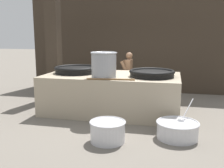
{
  "coord_description": "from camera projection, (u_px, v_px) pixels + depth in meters",
  "views": [
    {
      "loc": [
        1.62,
        -6.86,
        2.09
      ],
      "look_at": [
        0.0,
        0.0,
        0.78
      ],
      "focal_mm": 42.0,
      "sensor_mm": 36.0,
      "label": 1
    }
  ],
  "objects": [
    {
      "name": "ground_plane",
      "position": [
        112.0,
        111.0,
        7.31
      ],
      "size": [
        60.0,
        60.0,
        0.0
      ],
      "primitive_type": "plane",
      "color": "slate"
    },
    {
      "name": "back_wall",
      "position": [
        130.0,
        45.0,
        9.85
      ],
      "size": [
        7.81,
        0.24,
        3.5
      ],
      "primitive_type": "cube",
      "color": "#382D23",
      "rests_on": "ground_plane"
    },
    {
      "name": "support_pillar",
      "position": [
        54.0,
        46.0,
        8.62
      ],
      "size": [
        0.4,
        0.4,
        3.5
      ],
      "primitive_type": "cube",
      "color": "#382D23",
      "rests_on": "ground_plane"
    },
    {
      "name": "hearth_platform",
      "position": [
        112.0,
        93.0,
        7.22
      ],
      "size": [
        3.62,
        1.94,
        1.04
      ],
      "color": "tan",
      "rests_on": "ground_plane"
    },
    {
      "name": "giant_wok_near",
      "position": [
        76.0,
        69.0,
        7.41
      ],
      "size": [
        1.21,
        1.21,
        0.19
      ],
      "color": "black",
      "rests_on": "hearth_platform"
    },
    {
      "name": "giant_wok_far",
      "position": [
        152.0,
        73.0,
        6.74
      ],
      "size": [
        1.17,
        1.17,
        0.18
      ],
      "color": "black",
      "rests_on": "hearth_platform"
    },
    {
      "name": "stock_pot",
      "position": [
        104.0,
        65.0,
        6.52
      ],
      "size": [
        0.66,
        0.66,
        0.65
      ],
      "color": "gray",
      "rests_on": "hearth_platform"
    },
    {
      "name": "stirring_paddle",
      "position": [
        113.0,
        79.0,
        6.24
      ],
      "size": [
        1.16,
        0.22,
        0.04
      ],
      "rotation": [
        0.0,
        0.0,
        0.13
      ],
      "color": "brown",
      "rests_on": "hearth_platform"
    },
    {
      "name": "cook",
      "position": [
        129.0,
        75.0,
        8.44
      ],
      "size": [
        0.36,
        0.56,
        1.57
      ],
      "rotation": [
        0.0,
        0.0,
        3.14
      ],
      "color": "brown",
      "rests_on": "ground_plane"
    },
    {
      "name": "prep_bowl_vegetables",
      "position": [
        177.0,
        129.0,
        5.38
      ],
      "size": [
        0.88,
        1.07,
        0.72
      ],
      "color": "silver",
      "rests_on": "ground_plane"
    },
    {
      "name": "prep_bowl_meat",
      "position": [
        108.0,
        130.0,
        5.2
      ],
      "size": [
        0.73,
        0.73,
        0.42
      ],
      "color": "silver",
      "rests_on": "ground_plane"
    }
  ]
}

